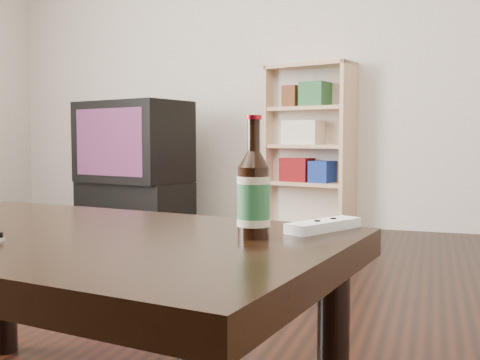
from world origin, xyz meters
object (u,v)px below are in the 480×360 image
(tv, at_px, (133,142))
(bookshelf, at_px, (311,143))
(remote, at_px, (324,225))
(beer_bottle, at_px, (254,195))
(tv_stand, at_px, (134,205))
(coffee_table, at_px, (63,258))

(tv, distance_m, bookshelf, 1.38)
(remote, bearing_deg, bookshelf, 130.74)
(tv, bearing_deg, beer_bottle, -41.19)
(bookshelf, distance_m, remote, 3.16)
(tv_stand, xyz_separation_m, tv, (-0.00, -0.00, 0.48))
(tv_stand, xyz_separation_m, beer_bottle, (1.84, -2.72, 0.38))
(bookshelf, relative_size, remote, 6.05)
(tv_stand, height_order, beer_bottle, beer_bottle)
(tv_stand, relative_size, tv, 0.95)
(tv, height_order, remote, tv)
(coffee_table, bearing_deg, beer_bottle, 6.61)
(tv, distance_m, remote, 3.24)
(tv_stand, xyz_separation_m, coffee_table, (1.40, -2.77, 0.23))
(bookshelf, bearing_deg, beer_bottle, -65.54)
(tv, xyz_separation_m, bookshelf, (1.28, 0.51, -0.01))
(tv, height_order, bookshelf, bookshelf)
(coffee_table, distance_m, remote, 0.59)
(tv, relative_size, remote, 4.46)
(remote, bearing_deg, tv, 155.58)
(remote, bearing_deg, beer_bottle, -102.13)
(tv_stand, relative_size, remote, 4.25)
(remote, bearing_deg, coffee_table, -132.68)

